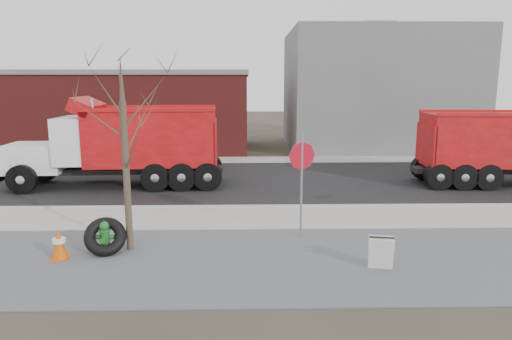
{
  "coord_description": "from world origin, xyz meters",
  "views": [
    {
      "loc": [
        -0.04,
        -14.4,
        4.43
      ],
      "look_at": [
        0.3,
        1.58,
        1.4
      ],
      "focal_mm": 32.0,
      "sensor_mm": 36.0,
      "label": 1
    }
  ],
  "objects_px": {
    "truck_tire": "(105,237)",
    "dump_truck_red_b": "(125,142)",
    "sandwich_board": "(381,253)",
    "fire_hydrant": "(105,239)",
    "dump_truck_red_a": "(512,144)",
    "stop_sign": "(302,168)"
  },
  "relations": [
    {
      "from": "truck_tire",
      "to": "stop_sign",
      "type": "xyz_separation_m",
      "value": [
        5.31,
        1.24,
        1.59
      ]
    },
    {
      "from": "truck_tire",
      "to": "dump_truck_red_b",
      "type": "height_order",
      "value": "dump_truck_red_b"
    },
    {
      "from": "fire_hydrant",
      "to": "truck_tire",
      "type": "distance_m",
      "value": 0.09
    },
    {
      "from": "sandwich_board",
      "to": "dump_truck_red_b",
      "type": "xyz_separation_m",
      "value": [
        -8.48,
        9.32,
        1.52
      ]
    },
    {
      "from": "sandwich_board",
      "to": "dump_truck_red_b",
      "type": "relative_size",
      "value": 0.09
    },
    {
      "from": "stop_sign",
      "to": "dump_truck_red_b",
      "type": "height_order",
      "value": "dump_truck_red_b"
    },
    {
      "from": "sandwich_board",
      "to": "dump_truck_red_a",
      "type": "bearing_deg",
      "value": 58.2
    },
    {
      "from": "fire_hydrant",
      "to": "dump_truck_red_b",
      "type": "xyz_separation_m",
      "value": [
        -1.51,
        8.08,
        1.54
      ]
    },
    {
      "from": "sandwich_board",
      "to": "dump_truck_red_b",
      "type": "bearing_deg",
      "value": 142.91
    },
    {
      "from": "fire_hydrant",
      "to": "stop_sign",
      "type": "bearing_deg",
      "value": 12.39
    },
    {
      "from": "sandwich_board",
      "to": "dump_truck_red_a",
      "type": "xyz_separation_m",
      "value": [
        8.33,
        9.13,
        1.4
      ]
    },
    {
      "from": "truck_tire",
      "to": "stop_sign",
      "type": "height_order",
      "value": "stop_sign"
    },
    {
      "from": "stop_sign",
      "to": "dump_truck_red_a",
      "type": "bearing_deg",
      "value": 33.7
    },
    {
      "from": "fire_hydrant",
      "to": "dump_truck_red_a",
      "type": "bearing_deg",
      "value": 27.02
    },
    {
      "from": "truck_tire",
      "to": "dump_truck_red_b",
      "type": "xyz_separation_m",
      "value": [
        -1.53,
        8.13,
        1.47
      ]
    },
    {
      "from": "stop_sign",
      "to": "dump_truck_red_b",
      "type": "bearing_deg",
      "value": 134.62
    },
    {
      "from": "dump_truck_red_b",
      "to": "sandwich_board",
      "type": "bearing_deg",
      "value": 129.43
    },
    {
      "from": "truck_tire",
      "to": "stop_sign",
      "type": "relative_size",
      "value": 0.42
    },
    {
      "from": "fire_hydrant",
      "to": "dump_truck_red_a",
      "type": "distance_m",
      "value": 17.29
    },
    {
      "from": "truck_tire",
      "to": "dump_truck_red_b",
      "type": "bearing_deg",
      "value": 100.67
    },
    {
      "from": "stop_sign",
      "to": "fire_hydrant",
      "type": "bearing_deg",
      "value": -167.51
    },
    {
      "from": "dump_truck_red_a",
      "to": "sandwich_board",
      "type": "bearing_deg",
      "value": -128.73
    }
  ]
}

